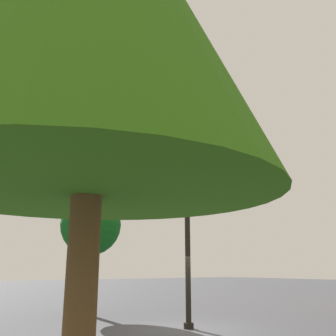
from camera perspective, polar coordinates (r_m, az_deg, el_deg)
ground_plane at (r=14.64m, az=3.12°, el=-22.89°), size 120.00×120.00×0.00m
signal_pole_assembly at (r=13.60m, az=-2.18°, el=-1.38°), size 6.29×1.58×7.15m
tree_near at (r=5.15m, az=-10.59°, el=22.29°), size 4.22×4.22×7.52m
tree_mid at (r=19.09m, az=-11.47°, el=-8.45°), size 2.91×2.91×5.57m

